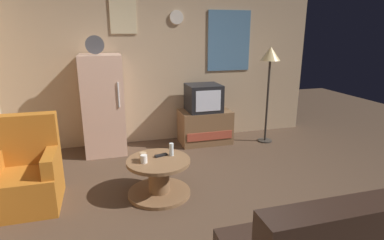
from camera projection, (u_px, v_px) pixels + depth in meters
name	position (u px, v px, depth m)	size (l,w,h in m)	color
ground_plane	(212.00, 211.00, 3.29)	(12.00, 12.00, 0.00)	#4C3828
wall_with_art	(165.00, 60.00, 5.18)	(5.20, 0.12, 2.73)	tan
fridge	(103.00, 105.00, 4.73)	(0.60, 0.62, 1.77)	beige
tv_stand	(205.00, 127.00, 5.27)	(0.84, 0.53, 0.55)	brown
crt_tv	(203.00, 98.00, 5.12)	(0.54, 0.51, 0.44)	black
standing_lamp	(270.00, 61.00, 5.02)	(0.32, 0.32, 1.59)	#332D28
coffee_table	(159.00, 177.00, 3.58)	(0.72, 0.72, 0.43)	brown
wine_glass	(171.00, 149.00, 3.62)	(0.05, 0.05, 0.15)	silver
mug_ceramic_white	(144.00, 159.00, 3.42)	(0.08, 0.08, 0.09)	silver
mug_ceramic_tan	(143.00, 156.00, 3.49)	(0.08, 0.08, 0.09)	tan
remote_control	(161.00, 155.00, 3.61)	(0.15, 0.04, 0.02)	black
armchair	(26.00, 175.00, 3.35)	(0.68, 0.68, 0.96)	#B2661E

